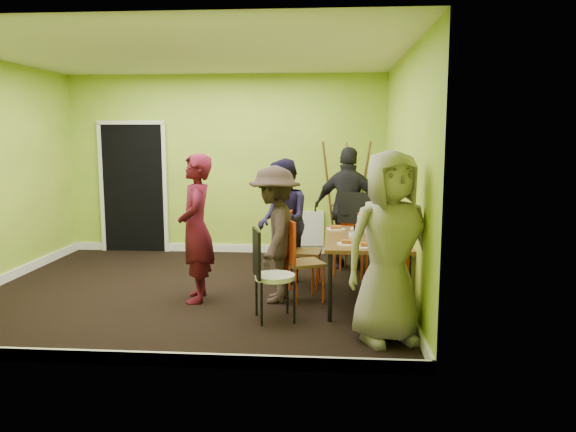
{
  "coord_description": "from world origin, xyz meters",
  "views": [
    {
      "loc": [
        1.66,
        -6.52,
        1.9
      ],
      "look_at": [
        1.16,
        0.0,
        0.93
      ],
      "focal_mm": 35.0,
      "sensor_mm": 36.0,
      "label": 1
    }
  ],
  "objects_px": {
    "chair_front_end": "(387,279)",
    "person_standing": "(196,228)",
    "chair_left_far": "(299,245)",
    "easel": "(345,203)",
    "dining_table": "(366,242)",
    "person_left_far": "(283,221)",
    "blue_bottle": "(387,234)",
    "chair_back_end": "(354,216)",
    "person_left_near": "(275,234)",
    "chair_left_near": "(298,256)",
    "chair_bentwood": "(268,270)",
    "person_front_end": "(390,247)",
    "person_back_end": "(349,208)",
    "orange_bottle": "(358,231)",
    "thermos": "(361,226)"
  },
  "relations": [
    {
      "from": "blue_bottle",
      "to": "person_standing",
      "type": "xyz_separation_m",
      "value": [
        -2.11,
        0.26,
        -0.01
      ]
    },
    {
      "from": "person_front_end",
      "to": "person_standing",
      "type": "bearing_deg",
      "value": 131.54
    },
    {
      "from": "chair_left_far",
      "to": "chair_bentwood",
      "type": "xyz_separation_m",
      "value": [
        -0.23,
        -1.28,
        -0.01
      ]
    },
    {
      "from": "person_front_end",
      "to": "chair_left_far",
      "type": "bearing_deg",
      "value": 97.71
    },
    {
      "from": "chair_left_near",
      "to": "person_left_near",
      "type": "relative_size",
      "value": 0.61
    },
    {
      "from": "chair_left_near",
      "to": "easel",
      "type": "xyz_separation_m",
      "value": [
        0.57,
        2.04,
        0.36
      ]
    },
    {
      "from": "chair_front_end",
      "to": "person_standing",
      "type": "distance_m",
      "value": 2.25
    },
    {
      "from": "chair_left_near",
      "to": "chair_bentwood",
      "type": "height_order",
      "value": "chair_bentwood"
    },
    {
      "from": "chair_bentwood",
      "to": "person_back_end",
      "type": "height_order",
      "value": "person_back_end"
    },
    {
      "from": "thermos",
      "to": "person_front_end",
      "type": "distance_m",
      "value": 1.27
    },
    {
      "from": "person_left_far",
      "to": "person_front_end",
      "type": "bearing_deg",
      "value": 11.66
    },
    {
      "from": "chair_left_near",
      "to": "thermos",
      "type": "distance_m",
      "value": 0.78
    },
    {
      "from": "person_back_end",
      "to": "chair_left_near",
      "type": "bearing_deg",
      "value": 83.08
    },
    {
      "from": "chair_back_end",
      "to": "chair_left_far",
      "type": "bearing_deg",
      "value": 62.91
    },
    {
      "from": "dining_table",
      "to": "person_left_far",
      "type": "distance_m",
      "value": 1.29
    },
    {
      "from": "dining_table",
      "to": "person_left_near",
      "type": "xyz_separation_m",
      "value": [
        -1.02,
        -0.02,
        0.07
      ]
    },
    {
      "from": "person_left_far",
      "to": "person_front_end",
      "type": "relative_size",
      "value": 0.9
    },
    {
      "from": "thermos",
      "to": "orange_bottle",
      "type": "relative_size",
      "value": 3.17
    },
    {
      "from": "person_standing",
      "to": "dining_table",
      "type": "bearing_deg",
      "value": 81.71
    },
    {
      "from": "dining_table",
      "to": "chair_left_far",
      "type": "distance_m",
      "value": 1.0
    },
    {
      "from": "person_standing",
      "to": "chair_left_far",
      "type": "bearing_deg",
      "value": 110.25
    },
    {
      "from": "chair_bentwood",
      "to": "chair_left_far",
      "type": "bearing_deg",
      "value": 153.2
    },
    {
      "from": "easel",
      "to": "thermos",
      "type": "relative_size",
      "value": 7.84
    },
    {
      "from": "easel",
      "to": "person_left_far",
      "type": "xyz_separation_m",
      "value": [
        -0.82,
        -1.21,
        -0.09
      ]
    },
    {
      "from": "easel",
      "to": "orange_bottle",
      "type": "height_order",
      "value": "easel"
    },
    {
      "from": "chair_bentwood",
      "to": "person_standing",
      "type": "xyz_separation_m",
      "value": [
        -0.89,
        0.62,
        0.31
      ]
    },
    {
      "from": "chair_left_far",
      "to": "person_left_near",
      "type": "xyz_separation_m",
      "value": [
        -0.23,
        -0.61,
        0.24
      ]
    },
    {
      "from": "chair_left_far",
      "to": "person_back_end",
      "type": "height_order",
      "value": "person_back_end"
    },
    {
      "from": "chair_front_end",
      "to": "person_left_far",
      "type": "xyz_separation_m",
      "value": [
        -1.15,
        1.76,
        0.27
      ]
    },
    {
      "from": "chair_left_far",
      "to": "blue_bottle",
      "type": "distance_m",
      "value": 1.38
    },
    {
      "from": "chair_back_end",
      "to": "thermos",
      "type": "relative_size",
      "value": 4.79
    },
    {
      "from": "easel",
      "to": "person_front_end",
      "type": "distance_m",
      "value": 3.22
    },
    {
      "from": "chair_back_end",
      "to": "person_front_end",
      "type": "height_order",
      "value": "person_front_end"
    },
    {
      "from": "person_standing",
      "to": "person_front_end",
      "type": "bearing_deg",
      "value": 51.23
    },
    {
      "from": "thermos",
      "to": "person_left_far",
      "type": "relative_size",
      "value": 0.14
    },
    {
      "from": "chair_back_end",
      "to": "person_left_near",
      "type": "height_order",
      "value": "person_left_near"
    },
    {
      "from": "dining_table",
      "to": "chair_back_end",
      "type": "height_order",
      "value": "chair_back_end"
    },
    {
      "from": "chair_left_far",
      "to": "person_back_end",
      "type": "bearing_deg",
      "value": 152.0
    },
    {
      "from": "person_standing",
      "to": "person_left_near",
      "type": "relative_size",
      "value": 1.08
    },
    {
      "from": "dining_table",
      "to": "blue_bottle",
      "type": "distance_m",
      "value": 0.41
    },
    {
      "from": "chair_left_far",
      "to": "person_front_end",
      "type": "height_order",
      "value": "person_front_end"
    },
    {
      "from": "thermos",
      "to": "easel",
      "type": "bearing_deg",
      "value": 93.62
    },
    {
      "from": "chair_back_end",
      "to": "thermos",
      "type": "bearing_deg",
      "value": 104.11
    },
    {
      "from": "easel",
      "to": "blue_bottle",
      "type": "distance_m",
      "value": 2.38
    },
    {
      "from": "chair_left_far",
      "to": "chair_bentwood",
      "type": "relative_size",
      "value": 1.0
    },
    {
      "from": "chair_front_end",
      "to": "person_front_end",
      "type": "relative_size",
      "value": 0.52
    },
    {
      "from": "chair_left_far",
      "to": "easel",
      "type": "height_order",
      "value": "easel"
    },
    {
      "from": "dining_table",
      "to": "easel",
      "type": "distance_m",
      "value": 2.04
    },
    {
      "from": "chair_left_far",
      "to": "chair_front_end",
      "type": "distance_m",
      "value": 1.8
    },
    {
      "from": "chair_bentwood",
      "to": "person_back_end",
      "type": "relative_size",
      "value": 0.55
    }
  ]
}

